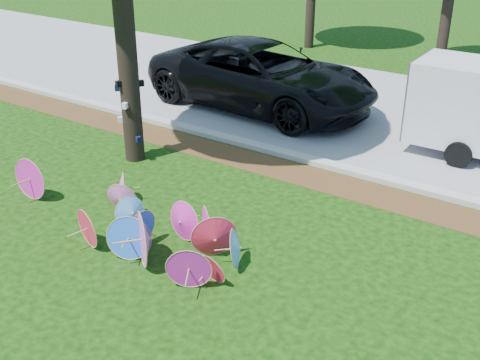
# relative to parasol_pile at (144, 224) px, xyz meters

# --- Properties ---
(ground) EXTENTS (90.00, 90.00, 0.00)m
(ground) POSITION_rel_parasol_pile_xyz_m (0.49, -0.49, -0.38)
(ground) COLOR black
(ground) RESTS_ON ground
(mulch_strip) EXTENTS (90.00, 1.00, 0.01)m
(mulch_strip) POSITION_rel_parasol_pile_xyz_m (0.49, 4.01, -0.38)
(mulch_strip) COLOR #472D16
(mulch_strip) RESTS_ON ground
(curb) EXTENTS (90.00, 0.30, 0.12)m
(curb) POSITION_rel_parasol_pile_xyz_m (0.49, 4.71, -0.32)
(curb) COLOR #B7B5AD
(curb) RESTS_ON ground
(street) EXTENTS (90.00, 8.00, 0.01)m
(street) POSITION_rel_parasol_pile_xyz_m (0.49, 8.86, -0.38)
(street) COLOR gray
(street) RESTS_ON ground
(parasol_pile) EXTENTS (5.47, 1.99, 0.94)m
(parasol_pile) POSITION_rel_parasol_pile_xyz_m (0.00, 0.00, 0.00)
(parasol_pile) COLOR #D425A4
(parasol_pile) RESTS_ON ground
(black_van) EXTENTS (6.75, 3.41, 1.83)m
(black_van) POSITION_rel_parasol_pile_xyz_m (-2.26, 7.37, 0.53)
(black_van) COLOR black
(black_van) RESTS_ON ground
(cargo_trailer) EXTENTS (2.69, 1.73, 2.47)m
(cargo_trailer) POSITION_rel_parasol_pile_xyz_m (3.57, 7.20, 0.85)
(cargo_trailer) COLOR silver
(cargo_trailer) RESTS_ON ground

